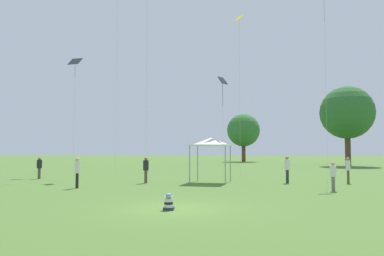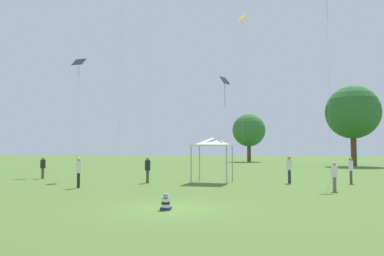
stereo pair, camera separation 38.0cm
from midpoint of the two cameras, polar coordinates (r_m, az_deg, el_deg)
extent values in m
plane|color=#4C702D|center=(14.46, -2.23, -12.18)|extent=(300.00, 300.00, 0.00)
cube|color=#282D47|center=(14.21, -3.22, -12.12)|extent=(0.42, 0.50, 0.10)
cylinder|color=silver|center=(14.10, -3.26, -11.34)|extent=(0.33, 0.33, 0.32)
cylinder|color=black|center=(14.10, -3.26, -11.34)|extent=(0.34, 0.34, 0.09)
sphere|color=tan|center=(14.07, -3.25, -10.35)|extent=(0.20, 0.20, 0.20)
cylinder|color=#6B8ED1|center=(14.07, -3.25, -10.33)|extent=(0.34, 0.34, 0.01)
cylinder|color=#6B8ED1|center=(14.06, -3.25, -10.17)|extent=(0.21, 0.21, 0.09)
cylinder|color=brown|center=(31.37, -21.47, -6.46)|extent=(0.21, 0.21, 0.82)
cylinder|color=#232328|center=(31.34, -21.44, -5.12)|extent=(0.39, 0.39, 0.65)
sphere|color=#A37556|center=(31.33, -21.43, -4.35)|extent=(0.22, 0.22, 0.22)
cylinder|color=brown|center=(25.56, -6.37, -7.38)|extent=(0.23, 0.23, 0.85)
cylinder|color=#232328|center=(25.52, -6.36, -5.67)|extent=(0.42, 0.42, 0.68)
sphere|color=#A37556|center=(25.50, -6.35, -4.69)|extent=(0.23, 0.23, 0.23)
cylinder|color=brown|center=(27.21, 23.45, -6.88)|extent=(0.23, 0.23, 0.85)
cylinder|color=silver|center=(27.17, 23.41, -5.28)|extent=(0.42, 0.42, 0.67)
sphere|color=#A37556|center=(27.15, 23.39, -4.36)|extent=(0.23, 0.23, 0.23)
cylinder|color=#282D42|center=(26.13, 15.04, -7.17)|extent=(0.28, 0.28, 0.89)
cylinder|color=silver|center=(26.08, 15.01, -5.43)|extent=(0.51, 0.51, 0.70)
sphere|color=#A37556|center=(26.07, 14.99, -4.43)|extent=(0.24, 0.24, 0.24)
cylinder|color=black|center=(22.97, -16.46, -7.69)|extent=(0.23, 0.23, 0.87)
cylinder|color=silver|center=(22.93, -16.42, -5.73)|extent=(0.41, 0.41, 0.69)
sphere|color=#DBAD89|center=(22.91, -16.41, -4.62)|extent=(0.24, 0.24, 0.24)
cylinder|color=slate|center=(21.81, 21.37, -7.97)|extent=(0.19, 0.19, 0.77)
cylinder|color=silver|center=(21.76, 21.33, -6.17)|extent=(0.34, 0.34, 0.61)
sphere|color=tan|center=(21.75, 21.31, -5.14)|extent=(0.21, 0.21, 0.21)
cube|color=white|center=(25.64, 3.54, -2.64)|extent=(2.91, 2.91, 0.08)
cone|color=white|center=(25.65, 3.53, -2.02)|extent=(2.77, 2.77, 0.48)
cylinder|color=#99999E|center=(27.07, 1.56, -5.43)|extent=(0.07, 0.07, 2.51)
cylinder|color=#99999E|center=(26.63, 6.56, -5.44)|extent=(0.07, 0.07, 2.51)
cylinder|color=#99999E|center=(24.76, 0.30, -5.61)|extent=(0.07, 0.07, 2.51)
cylinder|color=#99999E|center=(24.28, 5.76, -5.64)|extent=(0.07, 0.07, 2.51)
cube|color=#1E2328|center=(37.04, -16.57, 9.64)|extent=(1.22, 0.99, 0.76)
cylinder|color=#1E2328|center=(36.84, -16.59, 8.23)|extent=(0.02, 0.02, 1.07)
cylinder|color=#BCB7A8|center=(36.23, -16.71, 1.54)|extent=(0.01, 0.01, 10.48)
cylinder|color=#BCB7A8|center=(37.99, -10.60, 9.68)|extent=(0.01, 0.01, 21.55)
cylinder|color=#BCB7A8|center=(38.06, -6.15, 9.47)|extent=(0.01, 0.01, 21.35)
cylinder|color=green|center=(30.47, 20.23, 16.68)|extent=(0.02, 0.02, 1.74)
cylinder|color=#BCB7A8|center=(29.02, 20.46, 6.01)|extent=(0.01, 0.01, 13.69)
cube|color=yellow|center=(33.79, 7.95, 16.30)|extent=(1.03, 1.05, 0.61)
cylinder|color=yellow|center=(33.51, 7.97, 14.91)|extent=(0.02, 0.02, 1.13)
cylinder|color=#BCB7A8|center=(32.14, 8.06, 4.83)|extent=(0.01, 0.01, 13.58)
cube|color=#1E2328|center=(28.38, 5.39, 7.24)|extent=(0.77, 0.84, 0.59)
cylinder|color=#1E2328|center=(28.20, 5.41, 5.06)|extent=(0.02, 0.02, 1.68)
cylinder|color=#BCB7A8|center=(27.93, 5.44, -0.28)|extent=(0.01, 0.01, 7.44)
cylinder|color=brown|center=(73.67, 8.83, -3.39)|extent=(0.75, 0.75, 4.39)
sphere|color=#337033|center=(73.78, 8.80, -0.32)|extent=(6.39, 6.39, 6.39)
cylinder|color=brown|center=(57.23, 23.59, -2.58)|extent=(0.78, 0.78, 5.52)
sphere|color=#2D662D|center=(57.48, 23.47, 2.24)|extent=(7.50, 7.50, 7.50)
camera|label=1|loc=(0.19, -89.45, -0.03)|focal=35.00mm
camera|label=2|loc=(0.19, 90.55, 0.03)|focal=35.00mm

